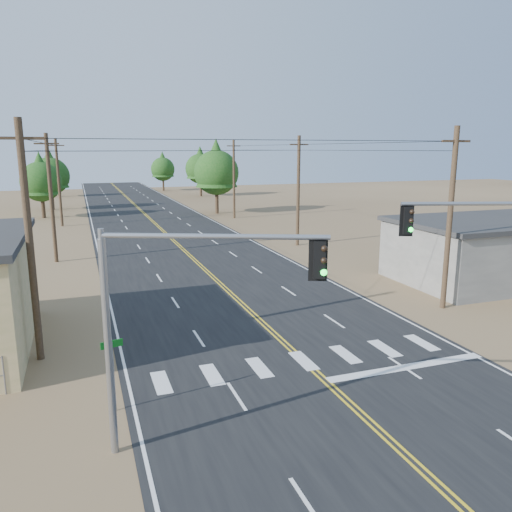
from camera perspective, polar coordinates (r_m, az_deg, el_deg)
name	(u,v)px	position (r m, az deg, el deg)	size (l,w,h in m)	color
ground	(426,475)	(15.71, 18.90, -22.59)	(220.00, 220.00, 0.00)	#93784F
road	(192,257)	(41.70, -7.38, -0.14)	(15.00, 200.00, 0.02)	black
building_right	(506,250)	(38.36, 26.70, 0.62)	(15.00, 8.00, 4.00)	gray
utility_pole_left_near	(30,241)	(22.27, -24.46, 1.55)	(1.80, 0.30, 10.00)	#4C3826
utility_pole_left_mid	(51,197)	(42.08, -22.37, 6.21)	(1.80, 0.30, 10.00)	#4C3826
utility_pole_left_far	(59,182)	(62.01, -21.61, 7.88)	(1.80, 0.30, 10.00)	#4C3826
utility_pole_right_near	(450,218)	(29.20, 21.27, 4.08)	(1.80, 0.30, 10.00)	#4C3826
utility_pole_right_mid	(298,190)	(46.13, 4.85, 7.51)	(1.80, 0.30, 10.00)	#4C3826
utility_pole_right_far	(234,178)	(64.83, -2.54, 8.85)	(1.80, 0.30, 10.00)	#4C3826
signal_mast_left	(171,305)	(13.98, -9.70, -5.54)	(5.80, 2.63, 6.69)	gray
signal_mast_right	(495,257)	(21.37, 25.67, -0.15)	(5.23, 1.84, 6.96)	gray
street_sign	(113,364)	(17.80, -16.03, -11.79)	(0.74, 0.22, 2.55)	gray
tree_left_near	(41,178)	(70.49, -23.41, 8.22)	(5.12, 5.12, 8.53)	#3F2D1E
tree_left_mid	(50,172)	(79.63, -22.48, 8.85)	(5.41, 5.41, 9.01)	#3F2D1E
tree_left_far	(58,174)	(101.74, -21.73, 8.73)	(4.23, 4.23, 7.04)	#3F2D1E
tree_right_near	(216,168)	(69.75, -4.55, 9.99)	(6.14, 6.14, 10.24)	#3F2D1E
tree_right_mid	(200,166)	(96.43, -6.39, 10.23)	(5.64, 5.64, 9.41)	#3F2D1E
tree_right_far	(163,167)	(110.42, -10.62, 10.00)	(5.02, 5.02, 8.37)	#3F2D1E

